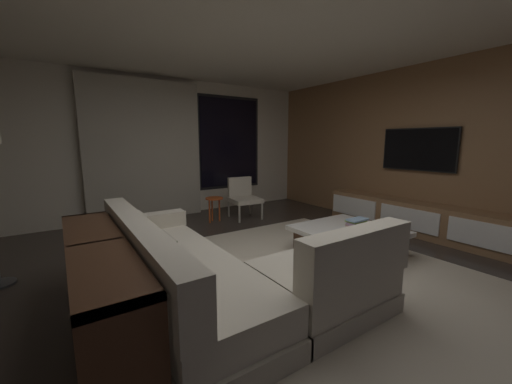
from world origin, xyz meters
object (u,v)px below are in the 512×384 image
console_table_behind_couch (100,283)px  sectional_couch (217,275)px  coffee_table (348,241)px  side_stool (214,202)px  accent_chair_near_window (243,195)px  mounted_tv (418,149)px  media_console (418,219)px  book_stack_on_coffee_table (357,222)px

console_table_behind_couch → sectional_couch: bearing=-8.2°
coffee_table → side_stool: side_stool is taller
accent_chair_near_window → mounted_tv: (1.92, -2.32, 0.92)m
sectional_couch → coffee_table: size_ratio=2.16×
coffee_table → side_stool: bearing=106.5°
sectional_couch → media_console: bearing=1.6°
sectional_couch → book_stack_on_coffee_table: sectional_couch is taller
coffee_table → side_stool: size_ratio=2.52×
media_console → accent_chair_near_window: bearing=124.6°
coffee_table → book_stack_on_coffee_table: bearing=4.7°
console_table_behind_couch → media_console: bearing=-0.4°
mounted_tv → media_console: bearing=-132.4°
sectional_couch → mounted_tv: 3.95m
console_table_behind_couch → mounted_tv: bearing=2.0°
book_stack_on_coffee_table → accent_chair_near_window: size_ratio=0.37×
coffee_table → media_console: size_ratio=0.37×
sectional_couch → console_table_behind_couch: 0.93m
accent_chair_near_window → media_console: size_ratio=0.25×
accent_chair_near_window → side_stool: accent_chair_near_window is taller
book_stack_on_coffee_table → console_table_behind_couch: 3.06m
console_table_behind_couch → accent_chair_near_window: bearing=41.8°
book_stack_on_coffee_table → console_table_behind_couch: (-3.06, -0.03, -0.00)m
sectional_couch → coffee_table: 1.98m
mounted_tv → console_table_behind_couch: 4.80m
coffee_table → media_console: media_console is taller
accent_chair_near_window → mounted_tv: 3.15m
sectional_couch → book_stack_on_coffee_table: size_ratio=8.66×
mounted_tv → sectional_couch: bearing=-175.5°
sectional_couch → coffee_table: bearing=4.3°
accent_chair_near_window → media_console: accent_chair_near_window is taller
book_stack_on_coffee_table → side_stool: 2.61m
accent_chair_near_window → media_console: 3.07m
sectional_couch → console_table_behind_couch: sectional_couch is taller
book_stack_on_coffee_table → media_console: 1.47m
media_console → sectional_couch: bearing=-178.4°
coffee_table → mounted_tv: size_ratio=0.98×
side_stool → console_table_behind_couch: console_table_behind_couch is taller
book_stack_on_coffee_table → mounted_tv: mounted_tv is taller
accent_chair_near_window → console_table_behind_couch: size_ratio=0.37×
book_stack_on_coffee_table → mounted_tv: (1.64, 0.14, 0.94)m
side_stool → mounted_tv: (2.55, -2.31, 0.98)m
mounted_tv → console_table_behind_couch: size_ratio=0.57×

